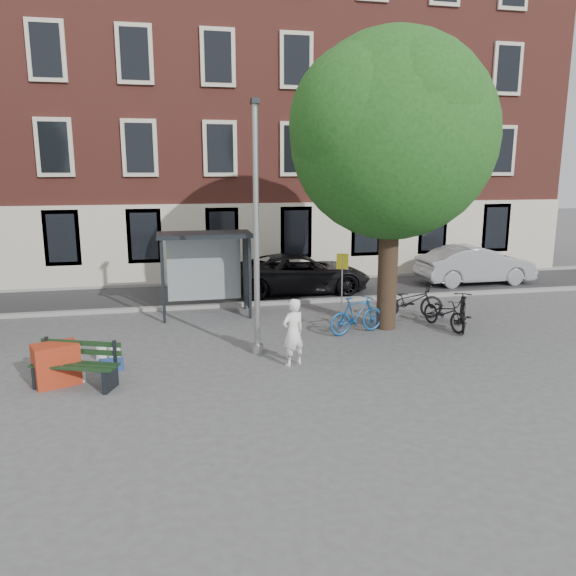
% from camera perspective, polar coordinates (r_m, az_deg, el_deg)
% --- Properties ---
extents(ground, '(90.00, 90.00, 0.00)m').
position_cam_1_polar(ground, '(14.20, -3.10, -6.63)').
color(ground, '#4C4C4F').
rests_on(ground, ground).
extents(road, '(40.00, 4.00, 0.01)m').
position_cam_1_polar(road, '(20.90, -6.07, -0.58)').
color(road, '#28282B').
rests_on(road, ground).
extents(curb_near, '(40.00, 0.25, 0.12)m').
position_cam_1_polar(curb_near, '(18.95, -5.44, -1.70)').
color(curb_near, gray).
rests_on(curb_near, ground).
extents(curb_far, '(40.00, 0.25, 0.12)m').
position_cam_1_polar(curb_far, '(22.83, -6.60, 0.63)').
color(curb_far, gray).
rests_on(curb_far, ground).
extents(building_row, '(30.00, 8.00, 14.00)m').
position_cam_1_polar(building_row, '(26.49, -7.84, 17.24)').
color(building_row, brown).
rests_on(building_row, ground).
extents(lamppost, '(0.28, 0.35, 6.11)m').
position_cam_1_polar(lamppost, '(13.57, -3.23, 4.58)').
color(lamppost, '#9EA0A3').
rests_on(lamppost, ground).
extents(tree_right, '(5.76, 5.60, 8.20)m').
position_cam_1_polar(tree_right, '(15.91, 10.83, 15.70)').
color(tree_right, black).
rests_on(tree_right, ground).
extents(bus_shelter, '(2.85, 1.45, 2.62)m').
position_cam_1_polar(bus_shelter, '(17.66, -7.19, 3.40)').
color(bus_shelter, '#1E2328').
rests_on(bus_shelter, ground).
extents(painter, '(0.69, 0.59, 1.61)m').
position_cam_1_polar(painter, '(13.10, 0.53, -4.53)').
color(painter, white).
rests_on(painter, ground).
extents(bench, '(1.91, 1.21, 0.94)m').
position_cam_1_polar(bench, '(12.78, -20.69, -7.51)').
color(bench, '#1E2328').
rests_on(bench, ground).
extents(bike_a, '(2.14, 1.04, 1.08)m').
position_cam_1_polar(bike_a, '(17.73, 12.26, -1.29)').
color(bike_a, black).
rests_on(bike_a, ground).
extents(bike_b, '(1.85, 1.00, 1.07)m').
position_cam_1_polar(bike_b, '(15.81, 7.00, -2.73)').
color(bike_b, navy).
rests_on(bike_b, ground).
extents(bike_c, '(1.00, 1.86, 0.93)m').
position_cam_1_polar(bike_c, '(16.86, 15.62, -2.41)').
color(bike_c, black).
rests_on(bike_c, ground).
extents(bike_d, '(1.20, 1.79, 1.05)m').
position_cam_1_polar(bike_d, '(16.81, 17.33, -2.34)').
color(bike_d, black).
rests_on(bike_d, ground).
extents(car_dark, '(5.22, 2.42, 1.45)m').
position_cam_1_polar(car_dark, '(20.94, 1.25, 1.52)').
color(car_dark, black).
rests_on(car_dark, ground).
extents(car_silver, '(4.65, 1.67, 1.53)m').
position_cam_1_polar(car_silver, '(23.74, 18.50, 2.24)').
color(car_silver, '#94969B').
rests_on(car_silver, ground).
extents(red_stand, '(1.06, 0.90, 0.90)m').
position_cam_1_polar(red_stand, '(13.05, -22.48, -7.17)').
color(red_stand, '#9F2C15').
rests_on(red_stand, ground).
extents(blue_crate, '(0.57, 0.42, 0.20)m').
position_cam_1_polar(blue_crate, '(13.72, -17.56, -7.43)').
color(blue_crate, navy).
rests_on(blue_crate, ground).
extents(bucket_a, '(0.31, 0.31, 0.36)m').
position_cam_1_polar(bucket_a, '(14.23, -17.21, -6.36)').
color(bucket_a, silver).
rests_on(bucket_a, ground).
extents(bucket_b, '(0.33, 0.33, 0.36)m').
position_cam_1_polar(bucket_b, '(13.13, -20.52, -8.14)').
color(bucket_b, white).
rests_on(bucket_b, ground).
extents(bucket_c, '(0.33, 0.33, 0.36)m').
position_cam_1_polar(bucket_c, '(14.41, -18.39, -6.21)').
color(bucket_c, white).
rests_on(bucket_c, ground).
extents(notice_sign, '(0.35, 0.14, 2.05)m').
position_cam_1_polar(notice_sign, '(16.96, 5.53, 1.69)').
color(notice_sign, '#9EA0A3').
rests_on(notice_sign, ground).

